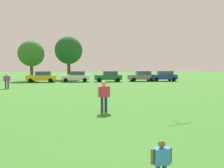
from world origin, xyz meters
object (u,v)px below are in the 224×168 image
child_kite_flyer (161,159)px  bystander_near_trees (7,80)px  parked_car_white_1 (76,76)px  parked_car_blue_4 (164,76)px  tree_center (31,54)px  adult_bystander (104,94)px  tree_far_right (69,50)px  parked_car_yellow_0 (42,77)px  parked_car_green_2 (109,76)px  parked_car_gray_3 (142,76)px

child_kite_flyer → bystander_near_trees: 24.37m
parked_car_white_1 → parked_car_blue_4: size_ratio=1.00×
tree_center → adult_bystander: bearing=-72.4°
tree_center → tree_far_right: (6.10, 3.62, 0.84)m
parked_car_yellow_0 → parked_car_white_1: size_ratio=1.00×
adult_bystander → parked_car_blue_4: bearing=36.4°
parked_car_blue_4 → tree_center: bearing=-10.9°
adult_bystander → tree_far_right: 33.45m
child_kite_flyer → tree_center: (-9.61, 37.26, 4.04)m
parked_car_white_1 → parked_car_green_2: 5.18m
adult_bystander → bystander_near_trees: (-9.09, 14.60, 0.01)m
child_kite_flyer → parked_car_blue_4: 35.26m
parked_car_yellow_0 → parked_car_gray_3: size_ratio=1.00×
parked_car_gray_3 → tree_center: bearing=-12.5°
parked_car_gray_3 → parked_car_blue_4: (3.70, -0.19, 0.00)m
parked_car_yellow_0 → tree_center: tree_center is taller
bystander_near_trees → parked_car_green_2: bearing=23.1°
parked_car_gray_3 → parked_car_white_1: bearing=0.5°
parked_car_green_2 → parked_car_gray_3: (5.56, 0.22, 0.00)m
parked_car_white_1 → bystander_near_trees: bearing=55.6°
bystander_near_trees → parked_car_yellow_0: size_ratio=0.39×
tree_center → tree_far_right: size_ratio=0.85×
parked_car_white_1 → tree_far_right: bearing=-79.7°
parked_car_white_1 → parked_car_gray_3: 10.74m
parked_car_blue_4 → parked_car_green_2: bearing=0.2°
child_kite_flyer → tree_far_right: tree_far_right is taller
bystander_near_trees → tree_far_right: bearing=55.2°
parked_car_gray_3 → tree_far_right: tree_far_right is taller
parked_car_white_1 → tree_center: size_ratio=0.63×
bystander_near_trees → parked_car_blue_4: 24.17m
tree_center → parked_car_gray_3: bearing=-12.5°
adult_bystander → parked_car_blue_4: parked_car_blue_4 is taller
bystander_near_trees → adult_bystander: bearing=-75.1°
child_kite_flyer → parked_car_white_1: (-2.11, 33.13, 0.29)m
child_kite_flyer → parked_car_blue_4: bearing=63.7°
parked_car_white_1 → tree_far_right: (-1.40, 7.75, 4.59)m
parked_car_green_2 → tree_far_right: 11.25m
parked_car_blue_4 → child_kite_flyer: bearing=69.5°
parked_car_gray_3 → tree_center: tree_center is taller
adult_bystander → parked_car_white_1: (-1.79, 25.25, -0.12)m
child_kite_flyer → tree_far_right: (-3.51, 40.88, 4.88)m
parked_car_white_1 → parked_car_yellow_0: bearing=2.3°
adult_bystander → parked_car_green_2: size_ratio=0.38×
child_kite_flyer → parked_car_yellow_0: size_ratio=0.22×
parked_car_gray_3 → tree_far_right: (-12.14, 7.66, 4.59)m
bystander_near_trees → tree_center: bearing=73.8°
parked_car_gray_3 → tree_far_right: 15.07m
bystander_near_trees → parked_car_gray_3: bearing=13.8°
adult_bystander → tree_center: tree_center is taller
parked_car_yellow_0 → parked_car_blue_4: same height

